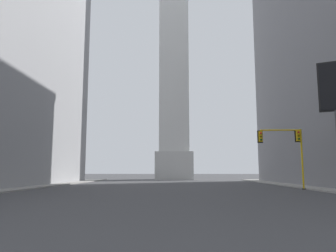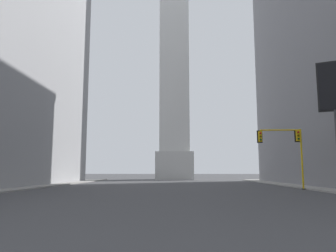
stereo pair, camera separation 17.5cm
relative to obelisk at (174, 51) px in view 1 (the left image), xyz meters
The scene contains 2 objects.
obelisk is the anchor object (origin of this frame).
traffic_light_mid_right 46.17m from the obelisk, 71.95° to the right, with size 4.66×0.50×6.20m.
Camera 1 is at (0.89, -2.15, 1.88)m, focal length 35.00 mm.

